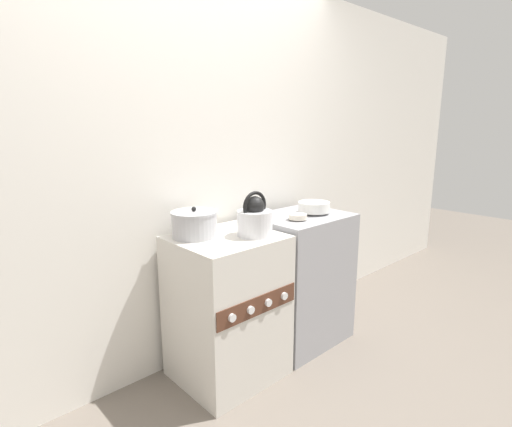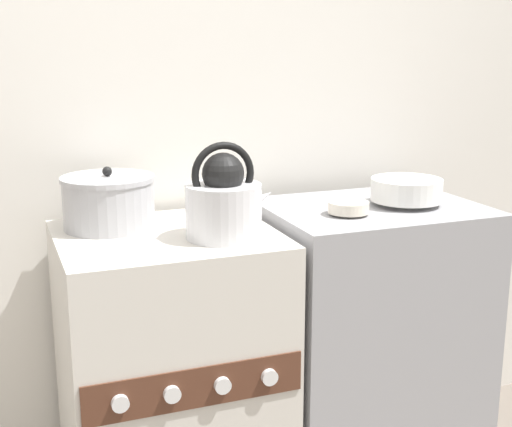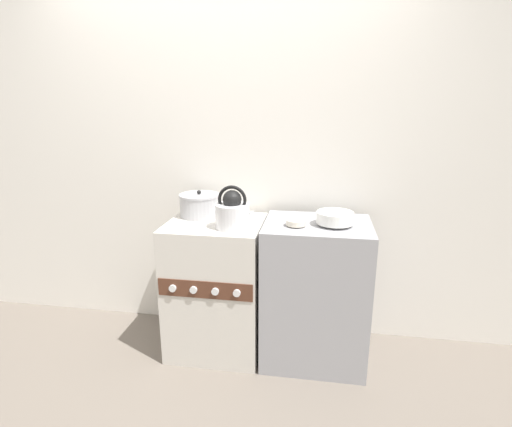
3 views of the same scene
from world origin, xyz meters
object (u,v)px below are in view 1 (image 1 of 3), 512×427
stove (227,307)px  small_ceramic_bowl (298,217)px  kettle (255,219)px  cooking_pot (194,224)px  enamel_bowl (314,207)px

stove → small_ceramic_bowl: size_ratio=7.46×
kettle → small_ceramic_bowl: size_ratio=2.20×
cooking_pot → enamel_bowl: bearing=-10.6°
cooking_pot → small_ceramic_bowl: (0.66, -0.22, -0.02)m
enamel_bowl → small_ceramic_bowl: 0.23m
stove → cooking_pot: size_ratio=3.35×
cooking_pot → small_ceramic_bowl: bearing=-18.1°
enamel_bowl → cooking_pot: bearing=169.4°
stove → cooking_pot: 0.55m
cooking_pot → kettle: bearing=-38.5°
kettle → cooking_pot: size_ratio=0.99×
cooking_pot → stove: bearing=-41.6°
small_ceramic_bowl → cooking_pot: bearing=161.9°
kettle → cooking_pot: 0.35m
kettle → small_ceramic_bowl: bearing=0.6°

